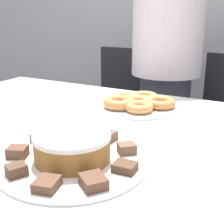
# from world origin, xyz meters

# --- Properties ---
(table) EXTENTS (1.77, 1.10, 0.75)m
(table) POSITION_xyz_m (0.00, 0.00, 0.68)
(table) COLOR silver
(table) RESTS_ON ground_plane
(person_standing) EXTENTS (0.39, 0.39, 1.59)m
(person_standing) POSITION_xyz_m (-0.09, 0.88, 0.83)
(person_standing) COLOR #383842
(person_standing) RESTS_ON ground_plane
(office_chair_left) EXTENTS (0.44, 0.44, 0.89)m
(office_chair_left) POSITION_xyz_m (-0.44, 0.96, 0.43)
(office_chair_left) COLOR black
(office_chair_left) RESTS_ON ground_plane
(plate_cake) EXTENTS (0.39, 0.39, 0.01)m
(plate_cake) POSITION_xyz_m (0.04, -0.23, 0.76)
(plate_cake) COLOR white
(plate_cake) RESTS_ON table
(plate_donuts) EXTENTS (0.33, 0.33, 0.01)m
(plate_donuts) POSITION_xyz_m (-0.01, 0.30, 0.76)
(plate_donuts) COLOR white
(plate_donuts) RESTS_ON table
(frosted_cake) EXTENTS (0.20, 0.20, 0.07)m
(frosted_cake) POSITION_xyz_m (0.04, -0.23, 0.80)
(frosted_cake) COLOR #9E662D
(frosted_cake) RESTS_ON plate_cake
(lamington_0) EXTENTS (0.07, 0.07, 0.03)m
(lamington_0) POSITION_xyz_m (-0.04, -0.10, 0.78)
(lamington_0) COLOR #513828
(lamington_0) RESTS_ON plate_cake
(lamington_1) EXTENTS (0.06, 0.06, 0.02)m
(lamington_1) POSITION_xyz_m (-0.10, -0.18, 0.78)
(lamington_1) COLOR #513828
(lamington_1) RESTS_ON plate_cake
(lamington_2) EXTENTS (0.06, 0.06, 0.03)m
(lamington_2) POSITION_xyz_m (-0.10, -0.28, 0.78)
(lamington_2) COLOR brown
(lamington_2) RESTS_ON plate_cake
(lamington_3) EXTENTS (0.05, 0.06, 0.03)m
(lamington_3) POSITION_xyz_m (-0.03, -0.36, 0.78)
(lamington_3) COLOR #513828
(lamington_3) RESTS_ON plate_cake
(lamington_4) EXTENTS (0.06, 0.07, 0.02)m
(lamington_4) POSITION_xyz_m (0.07, -0.37, 0.78)
(lamington_4) COLOR brown
(lamington_4) RESTS_ON plate_cake
(lamington_5) EXTENTS (0.08, 0.08, 0.02)m
(lamington_5) POSITION_xyz_m (0.15, -0.31, 0.78)
(lamington_5) COLOR brown
(lamington_5) RESTS_ON plate_cake
(lamington_6) EXTENTS (0.06, 0.05, 0.02)m
(lamington_6) POSITION_xyz_m (0.18, -0.22, 0.78)
(lamington_6) COLOR #513828
(lamington_6) RESTS_ON plate_cake
(lamington_7) EXTENTS (0.06, 0.06, 0.03)m
(lamington_7) POSITION_xyz_m (0.14, -0.13, 0.78)
(lamington_7) COLOR brown
(lamington_7) RESTS_ON plate_cake
(lamington_8) EXTENTS (0.06, 0.06, 0.03)m
(lamington_8) POSITION_xyz_m (0.05, -0.08, 0.78)
(lamington_8) COLOR brown
(lamington_8) RESTS_ON plate_cake
(donut_0) EXTENTS (0.12, 0.12, 0.03)m
(donut_0) POSITION_xyz_m (-0.01, 0.30, 0.78)
(donut_0) COLOR #E5AD66
(donut_0) RESTS_ON plate_donuts
(donut_1) EXTENTS (0.12, 0.12, 0.03)m
(donut_1) POSITION_xyz_m (-0.01, 0.38, 0.78)
(donut_1) COLOR #D18E4C
(donut_1) RESTS_ON plate_donuts
(donut_2) EXTENTS (0.11, 0.11, 0.04)m
(donut_2) POSITION_xyz_m (-0.09, 0.33, 0.78)
(donut_2) COLOR #E5AD66
(donut_2) RESTS_ON plate_donuts
(donut_3) EXTENTS (0.13, 0.13, 0.04)m
(donut_3) POSITION_xyz_m (-0.06, 0.24, 0.78)
(donut_3) COLOR #C68447
(donut_3) RESTS_ON plate_donuts
(donut_4) EXTENTS (0.11, 0.11, 0.03)m
(donut_4) POSITION_xyz_m (0.03, 0.23, 0.78)
(donut_4) COLOR #D18E4C
(donut_4) RESTS_ON plate_donuts
(donut_5) EXTENTS (0.13, 0.13, 0.04)m
(donut_5) POSITION_xyz_m (0.08, 0.32, 0.78)
(donut_5) COLOR #C68447
(donut_5) RESTS_ON plate_donuts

